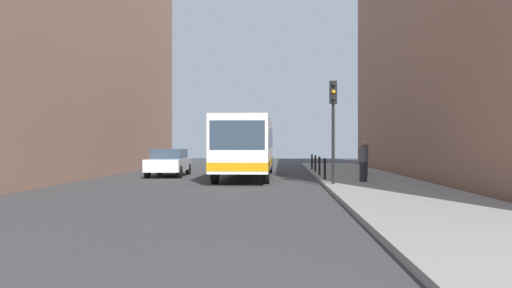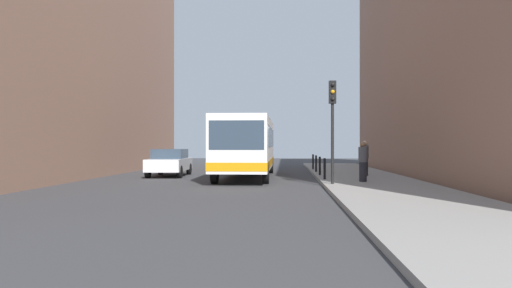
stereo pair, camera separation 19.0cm
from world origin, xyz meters
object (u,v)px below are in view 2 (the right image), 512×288
Objects in this scene: bus at (247,144)px; bollard_far at (316,164)px; car_behind_bus at (253,157)px; bollard_mid at (320,166)px; bollard_farthest at (313,162)px; traffic_light at (333,112)px; pedestrian_near_signal at (363,162)px; pedestrian_mid_sidewalk at (365,158)px; bollard_near at (325,169)px; car_beside_bus at (170,162)px.

bus reaches higher than bollard_far.
car_behind_bus is 4.65× the size of bollard_mid.
bus is at bearing -123.36° from bollard_farthest.
pedestrian_near_signal is (1.40, 1.26, -2.01)m from traffic_light.
bollard_far is at bearing 90.00° from bollard_mid.
pedestrian_mid_sidewalk is (2.23, -3.32, 0.41)m from bollard_far.
car_behind_bus is at bearing 110.53° from bollard_mid.
bollard_near is 5.94m from bollard_far.
bus reaches higher than bollard_mid.
bollard_near is at bearing 92.23° from traffic_light.
bus is at bearing -143.83° from bollard_far.
bollard_near is 1.00× the size of bollard_mid.
bollard_mid is at bearing 91.03° from traffic_light.
pedestrian_near_signal is at bearing 148.68° from car_beside_bus.
bollard_far is at bearing 90.00° from bollard_near.
car_behind_bus is 4.65× the size of bollard_far.
car_behind_bus is 4.65× the size of bollard_near.
traffic_light is (4.31, -16.77, 2.22)m from car_behind_bus.
bollard_farthest is (3.77, 5.72, -1.10)m from bus.
traffic_light is 4.32× the size of bollard_near.
car_beside_bus is 8.99m from bollard_near.
bollard_near and bollard_far have the same top height.
car_beside_bus is at bearing 173.06° from bollard_mid.
bollard_farthest is (0.00, 5.94, 0.00)m from bollard_mid.
pedestrian_mid_sidewalk reaches higher than bollard_mid.
bus is at bearing 123.93° from traffic_light.
traffic_light is 2.43× the size of pedestrian_near_signal.
bollard_far is 0.54× the size of pedestrian_mid_sidewalk.
bollard_far is (4.21, -8.27, -0.16)m from car_behind_bus.
pedestrian_near_signal is at bearing 139.43° from bus.
car_behind_bus is at bearing 128.45° from bollard_farthest.
bollard_near is 0.54× the size of pedestrian_mid_sidewalk.
bollard_mid is 4.55m from pedestrian_near_signal.
bollard_far and bollard_farthest have the same top height.
pedestrian_near_signal is at bearing -81.64° from bollard_farthest.
traffic_light reaches higher than pedestrian_mid_sidewalk.
bus is 6.26× the size of pedestrian_mid_sidewalk.
pedestrian_near_signal is at bearing -41.13° from bollard_near.
bollard_farthest is 10.33m from pedestrian_near_signal.
car_behind_bus is (3.87, 10.25, 0.00)m from car_beside_bus.
bollard_far is 2.97m from bollard_farthest.
bollard_near is 3.47m from pedestrian_mid_sidewalk.
bus is 11.61× the size of bollard_near.
bollard_farthest is (0.00, 8.91, 0.00)m from bollard_near.
pedestrian_near_signal is (1.50, -7.25, 0.37)m from bollard_far.
bollard_far is (0.00, 2.97, 0.00)m from bollard_mid.
bollard_near is 2.97m from bollard_mid.
traffic_light reaches higher than pedestrian_near_signal.
bus is 4.80m from bollard_far.
bollard_farthest is at bearing -121.19° from pedestrian_near_signal.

